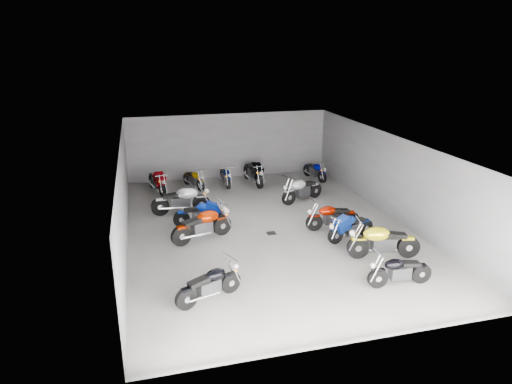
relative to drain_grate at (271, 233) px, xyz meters
The scene contains 20 objects.
ground 0.50m from the drain_grate, 90.00° to the left, with size 14.00×14.00×0.00m, color #9E9B96.
wall_back 7.67m from the drain_grate, 90.00° to the left, with size 10.00×0.10×3.20m, color gray.
wall_left 5.27m from the drain_grate, behind, with size 0.10×14.00×3.20m, color gray.
wall_right 5.27m from the drain_grate, ahead, with size 0.10×14.00×3.20m, color gray.
ceiling 3.25m from the drain_grate, 90.00° to the left, with size 10.00×14.00×0.04m, color black.
drain_grate is the anchor object (origin of this frame).
motorcycle_left_a 4.81m from the drain_grate, 126.35° to the right, with size 1.87×0.88×0.87m.
motorcycle_left_d 2.51m from the drain_grate, behind, with size 2.21×0.94×1.01m.
motorcycle_left_e 2.69m from the drain_grate, 151.52° to the left, with size 2.02×0.56×0.90m.
motorcycle_left_f 4.08m from the drain_grate, 135.82° to the left, with size 2.35×0.46×1.04m.
motorcycle_right_a 5.07m from the drain_grate, 61.18° to the right, with size 1.92×0.39×0.84m.
motorcycle_right_b 4.00m from the drain_grate, 43.77° to the right, with size 2.30×0.70×1.02m.
motorcycle_right_c 2.81m from the drain_grate, 25.76° to the right, with size 1.92×0.69×0.87m.
motorcycle_right_d 2.32m from the drain_grate, ahead, with size 2.05×0.40×0.90m.
motorcycle_right_f 3.76m from the drain_grate, 53.11° to the left, with size 2.09×1.02×0.98m.
motorcycle_back_a 6.92m from the drain_grate, 122.42° to the left, with size 0.70×2.14×0.96m.
motorcycle_back_b 6.37m from the drain_grate, 108.35° to the left, with size 0.81×1.77×0.82m.
motorcycle_back_c 6.13m from the drain_grate, 94.56° to the left, with size 0.38×1.89×0.83m.
motorcycle_back_d 6.05m from the drain_grate, 81.76° to the left, with size 0.53×2.38×1.05m.
motorcycle_back_f 7.15m from the drain_grate, 55.84° to the left, with size 0.54×1.92×0.85m.
Camera 1 is at (-4.34, -14.97, 6.58)m, focal length 32.00 mm.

